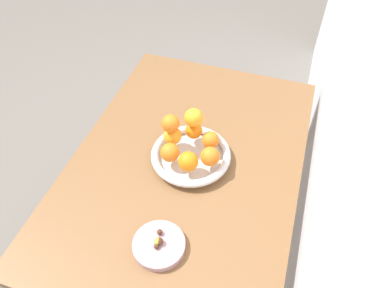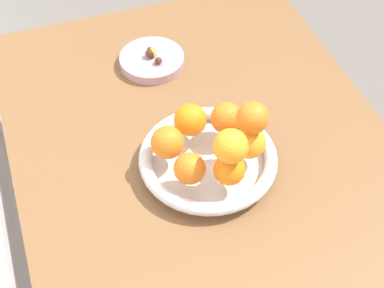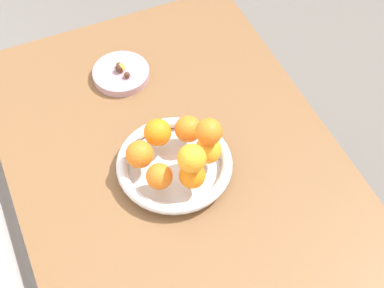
# 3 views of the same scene
# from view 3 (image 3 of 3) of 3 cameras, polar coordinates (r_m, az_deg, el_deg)

# --- Properties ---
(dining_table) EXTENTS (1.10, 0.76, 0.74)m
(dining_table) POSITION_cam_3_polar(r_m,az_deg,el_deg) (1.45, -1.28, -4.06)
(dining_table) COLOR brown
(dining_table) RESTS_ON ground_plane
(fruit_bowl) EXTENTS (0.27, 0.27, 0.04)m
(fruit_bowl) POSITION_cam_3_polar(r_m,az_deg,el_deg) (1.36, -1.72, -2.04)
(fruit_bowl) COLOR silver
(fruit_bowl) RESTS_ON dining_table
(candy_dish) EXTENTS (0.15, 0.15, 0.02)m
(candy_dish) POSITION_cam_3_polar(r_m,az_deg,el_deg) (1.57, -6.88, 6.79)
(candy_dish) COLOR #B28C99
(candy_dish) RESTS_ON dining_table
(orange_0) EXTENTS (0.06, 0.06, 0.06)m
(orange_0) POSITION_cam_3_polar(r_m,az_deg,el_deg) (1.32, -5.11, -1.00)
(orange_0) COLOR orange
(orange_0) RESTS_ON fruit_bowl
(orange_1) EXTENTS (0.06, 0.06, 0.06)m
(orange_1) POSITION_cam_3_polar(r_m,az_deg,el_deg) (1.28, -3.19, -3.16)
(orange_1) COLOR orange
(orange_1) RESTS_ON fruit_bowl
(orange_2) EXTENTS (0.06, 0.06, 0.06)m
(orange_2) POSITION_cam_3_polar(r_m,az_deg,el_deg) (1.28, 0.05, -3.05)
(orange_2) COLOR orange
(orange_2) RESTS_ON fruit_bowl
(orange_3) EXTENTS (0.06, 0.06, 0.06)m
(orange_3) POSITION_cam_3_polar(r_m,az_deg,el_deg) (1.32, 1.56, -0.60)
(orange_3) COLOR orange
(orange_3) RESTS_ON fruit_bowl
(orange_4) EXTENTS (0.06, 0.06, 0.06)m
(orange_4) POSITION_cam_3_polar(r_m,az_deg,el_deg) (1.35, -0.38, 1.47)
(orange_4) COLOR orange
(orange_4) RESTS_ON fruit_bowl
(orange_5) EXTENTS (0.06, 0.06, 0.06)m
(orange_5) POSITION_cam_3_polar(r_m,az_deg,el_deg) (1.35, -3.35, 1.14)
(orange_5) COLOR orange
(orange_5) RESTS_ON fruit_bowl
(orange_6) EXTENTS (0.06, 0.06, 0.06)m
(orange_6) POSITION_cam_3_polar(r_m,az_deg,el_deg) (1.27, 1.66, 1.21)
(orange_6) COLOR orange
(orange_6) RESTS_ON orange_3
(orange_7) EXTENTS (0.06, 0.06, 0.06)m
(orange_7) POSITION_cam_3_polar(r_m,az_deg,el_deg) (1.23, -0.01, -1.41)
(orange_7) COLOR orange
(orange_7) RESTS_ON orange_2
(candy_ball_0) EXTENTS (0.02, 0.02, 0.02)m
(candy_ball_0) POSITION_cam_3_polar(r_m,az_deg,el_deg) (1.55, -6.98, 7.29)
(candy_ball_0) COLOR #472819
(candy_ball_0) RESTS_ON candy_dish
(candy_ball_1) EXTENTS (0.01, 0.01, 0.01)m
(candy_ball_1) POSITION_cam_3_polar(r_m,az_deg,el_deg) (1.56, -7.11, 7.60)
(candy_ball_1) COLOR #472819
(candy_ball_1) RESTS_ON candy_dish
(candy_ball_2) EXTENTS (0.02, 0.02, 0.02)m
(candy_ball_2) POSITION_cam_3_polar(r_m,az_deg,el_deg) (1.53, -6.33, 6.65)
(candy_ball_2) COLOR #472819
(candy_ball_2) RESTS_ON candy_dish
(candy_ball_3) EXTENTS (0.02, 0.02, 0.02)m
(candy_ball_3) POSITION_cam_3_polar(r_m,az_deg,el_deg) (1.55, -7.04, 7.30)
(candy_ball_3) COLOR #472819
(candy_ball_3) RESTS_ON candy_dish
(candy_ball_4) EXTENTS (0.02, 0.02, 0.02)m
(candy_ball_4) POSITION_cam_3_polar(r_m,az_deg,el_deg) (1.55, -6.92, 7.37)
(candy_ball_4) COLOR gold
(candy_ball_4) RESTS_ON candy_dish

